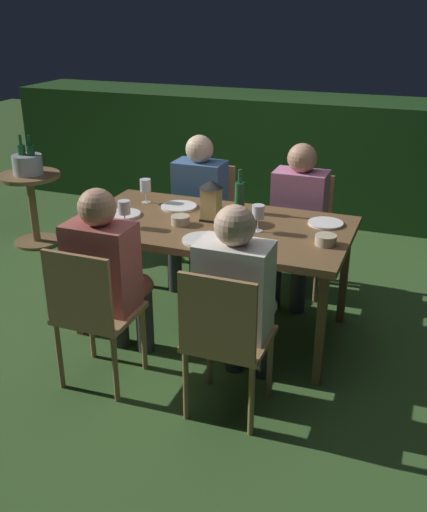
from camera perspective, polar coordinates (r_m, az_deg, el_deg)
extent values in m
plane|color=#385B28|center=(4.10, 0.00, -6.80)|extent=(16.00, 16.00, 0.00)
cube|color=brown|center=(3.79, 0.00, 2.84)|extent=(1.73, 0.93, 0.04)
cube|color=brown|center=(3.96, -12.94, -2.80)|extent=(0.05, 0.05, 0.71)
cube|color=brown|center=(3.41, 10.25, -7.05)|extent=(0.05, 0.05, 0.71)
cube|color=brown|center=(4.58, -7.57, 1.25)|extent=(0.05, 0.05, 0.71)
cube|color=brown|center=(4.11, 12.45, -1.75)|extent=(0.05, 0.05, 0.71)
cube|color=#937047|center=(4.71, -1.02, 3.16)|extent=(0.42, 0.40, 0.03)
cube|color=#937047|center=(4.81, -0.20, 6.40)|extent=(0.40, 0.03, 0.42)
cylinder|color=#937047|center=(4.59, 0.30, -0.44)|extent=(0.03, 0.03, 0.42)
cylinder|color=#937047|center=(4.72, -3.79, 0.19)|extent=(0.03, 0.03, 0.42)
cylinder|color=#937047|center=(4.89, 1.71, 1.06)|extent=(0.03, 0.03, 0.42)
cylinder|color=#937047|center=(5.01, -2.19, 1.62)|extent=(0.03, 0.03, 0.42)
cube|color=#426699|center=(4.58, -1.32, 6.03)|extent=(0.38, 0.24, 0.50)
sphere|color=beige|center=(4.49, -1.36, 10.24)|extent=(0.21, 0.21, 0.21)
cylinder|color=#426699|center=(4.50, -0.90, 2.53)|extent=(0.13, 0.36, 0.13)
cylinder|color=#426699|center=(4.57, -3.00, 2.82)|extent=(0.13, 0.36, 0.13)
cylinder|color=#333338|center=(4.45, -1.65, -1.02)|extent=(0.11, 0.11, 0.45)
cylinder|color=#333338|center=(4.52, -3.76, -0.68)|extent=(0.11, 0.11, 0.45)
cube|color=#937047|center=(4.50, 8.25, 1.90)|extent=(0.42, 0.40, 0.03)
cube|color=#937047|center=(4.60, 8.95, 5.31)|extent=(0.40, 0.03, 0.42)
cylinder|color=#937047|center=(4.40, 9.85, -1.89)|extent=(0.03, 0.03, 0.42)
cylinder|color=#937047|center=(4.47, 5.34, -1.21)|extent=(0.03, 0.03, 0.42)
cylinder|color=#937047|center=(4.71, 10.70, -0.24)|extent=(0.03, 0.03, 0.42)
cylinder|color=#937047|center=(4.78, 6.47, 0.37)|extent=(0.03, 0.03, 0.42)
cube|color=#C675A3|center=(4.36, 8.27, 4.88)|extent=(0.38, 0.24, 0.50)
sphere|color=tan|center=(4.26, 8.53, 9.28)|extent=(0.21, 0.21, 0.21)
cylinder|color=#C675A3|center=(4.29, 8.82, 1.18)|extent=(0.13, 0.36, 0.13)
cylinder|color=#C675A3|center=(4.33, 6.50, 1.51)|extent=(0.13, 0.36, 0.13)
cylinder|color=#333338|center=(4.24, 8.15, -2.56)|extent=(0.11, 0.11, 0.45)
cylinder|color=#333338|center=(4.28, 5.81, -2.19)|extent=(0.11, 0.11, 0.45)
cube|color=#937047|center=(3.13, 1.54, -7.94)|extent=(0.42, 0.40, 0.03)
cube|color=#937047|center=(2.87, 0.33, -5.91)|extent=(0.40, 0.02, 0.42)
cylinder|color=#937047|center=(3.44, -0.40, -9.21)|extent=(0.03, 0.03, 0.42)
cylinder|color=#937047|center=(3.35, 5.44, -10.36)|extent=(0.03, 0.03, 0.42)
cylinder|color=#937047|center=(3.18, -2.68, -12.28)|extent=(0.03, 0.03, 0.42)
cylinder|color=#937047|center=(3.08, 3.66, -13.67)|extent=(0.03, 0.03, 0.42)
cube|color=white|center=(3.05, 1.97, -3.13)|extent=(0.38, 0.24, 0.50)
sphere|color=#D1A889|center=(2.92, 2.06, 2.94)|extent=(0.21, 0.21, 0.21)
cylinder|color=white|center=(3.31, 1.23, -5.55)|extent=(0.13, 0.36, 0.13)
cylinder|color=white|center=(3.26, 4.23, -6.09)|extent=(0.13, 0.36, 0.13)
cylinder|color=#333338|center=(3.56, 2.08, -7.75)|extent=(0.11, 0.11, 0.45)
cylinder|color=#333338|center=(3.51, 4.89, -8.26)|extent=(0.11, 0.11, 0.45)
cube|color=#937047|center=(3.43, -10.88, -5.38)|extent=(0.42, 0.40, 0.03)
cube|color=#937047|center=(3.19, -12.91, -3.32)|extent=(0.40, 0.02, 0.42)
cylinder|color=#937047|center=(3.75, -11.65, -6.74)|extent=(0.03, 0.03, 0.42)
cylinder|color=#937047|center=(3.59, -6.72, -7.86)|extent=(0.03, 0.03, 0.42)
cylinder|color=#937047|center=(3.52, -14.59, -9.27)|extent=(0.03, 0.03, 0.42)
cylinder|color=#937047|center=(3.34, -9.42, -10.64)|extent=(0.03, 0.03, 0.42)
cube|color=#9E4C47|center=(3.36, -10.70, -0.97)|extent=(0.38, 0.24, 0.50)
sphere|color=tan|center=(3.24, -11.14, 4.60)|extent=(0.21, 0.21, 0.21)
cylinder|color=#9E4C47|center=(3.61, -10.51, -3.33)|extent=(0.13, 0.36, 0.13)
cylinder|color=#9E4C47|center=(3.53, -7.99, -3.82)|extent=(0.13, 0.36, 0.13)
cylinder|color=#333338|center=(3.84, -9.04, -5.51)|extent=(0.11, 0.11, 0.45)
cylinder|color=#333338|center=(3.77, -6.64, -6.02)|extent=(0.11, 0.11, 0.45)
cube|color=black|center=(3.84, -0.23, 3.61)|extent=(0.12, 0.12, 0.01)
cube|color=#F9D17A|center=(3.81, -0.23, 5.13)|extent=(0.11, 0.11, 0.20)
cone|color=black|center=(3.77, -0.23, 6.93)|extent=(0.15, 0.15, 0.05)
cylinder|color=#195128|center=(3.97, 2.53, 5.66)|extent=(0.07, 0.07, 0.20)
cylinder|color=#195128|center=(3.93, 2.57, 7.67)|extent=(0.03, 0.03, 0.09)
cylinder|color=silver|center=(3.66, 4.26, 2.42)|extent=(0.06, 0.06, 0.00)
cylinder|color=silver|center=(3.65, 4.28, 3.03)|extent=(0.01, 0.01, 0.08)
cylinder|color=silver|center=(3.62, 4.32, 4.26)|extent=(0.08, 0.08, 0.08)
cylinder|color=maroon|center=(3.63, 4.30, 3.90)|extent=(0.07, 0.07, 0.03)
cylinder|color=silver|center=(4.21, -6.49, 5.16)|extent=(0.06, 0.06, 0.00)
cylinder|color=silver|center=(4.20, -6.51, 5.71)|extent=(0.01, 0.01, 0.08)
cylinder|color=silver|center=(4.18, -6.56, 6.79)|extent=(0.08, 0.08, 0.08)
cylinder|color=maroon|center=(4.18, -6.55, 6.47)|extent=(0.07, 0.07, 0.03)
cylinder|color=silver|center=(3.77, -8.48, 2.86)|extent=(0.06, 0.06, 0.00)
cylinder|color=silver|center=(3.76, -8.51, 3.46)|extent=(0.01, 0.01, 0.08)
cylinder|color=silver|center=(3.73, -8.59, 4.65)|extent=(0.08, 0.08, 0.08)
cylinder|color=maroon|center=(3.74, -8.57, 4.31)|extent=(0.07, 0.07, 0.03)
cylinder|color=white|center=(3.83, 10.73, 3.11)|extent=(0.22, 0.22, 0.01)
cylinder|color=silver|center=(3.50, -0.94, 1.56)|extent=(0.26, 0.26, 0.01)
cylinder|color=white|center=(3.97, -8.64, 4.00)|extent=(0.23, 0.23, 0.01)
cylinder|color=white|center=(4.09, -3.35, 4.78)|extent=(0.25, 0.25, 0.01)
cylinder|color=#BCAD8E|center=(3.76, -3.19, 3.46)|extent=(0.12, 0.12, 0.06)
cylinder|color=#424C1E|center=(3.76, -3.19, 3.63)|extent=(0.10, 0.10, 0.02)
cylinder|color=#BCAD8E|center=(3.50, 10.74, 1.53)|extent=(0.13, 0.13, 0.06)
cylinder|color=tan|center=(3.50, 10.75, 1.71)|extent=(0.11, 0.11, 0.02)
cylinder|color=#9E5138|center=(3.79, 3.23, 3.50)|extent=(0.13, 0.13, 0.04)
cylinder|color=#477533|center=(3.78, 3.23, 3.62)|extent=(0.11, 0.11, 0.01)
cylinder|color=brown|center=(5.54, -17.32, 7.36)|extent=(0.54, 0.54, 0.03)
cylinder|color=brown|center=(5.63, -16.93, 4.17)|extent=(0.07, 0.07, 0.62)
cylinder|color=brown|center=(5.73, -16.58, 1.36)|extent=(0.41, 0.41, 0.02)
cylinder|color=#B2B7BF|center=(5.51, -17.45, 8.39)|extent=(0.26, 0.26, 0.17)
cylinder|color=white|center=(5.50, -17.50, 8.81)|extent=(0.23, 0.23, 0.04)
cylinder|color=#1E5B2D|center=(5.52, -17.93, 9.30)|extent=(0.07, 0.07, 0.16)
cylinder|color=#1E5B2D|center=(5.49, -18.09, 10.56)|extent=(0.03, 0.03, 0.09)
cylinder|color=#144723|center=(5.47, -17.12, 9.28)|extent=(0.07, 0.07, 0.16)
cylinder|color=#144723|center=(5.44, -17.27, 10.55)|extent=(0.03, 0.03, 0.09)
cube|color=#1E4219|center=(6.29, 8.82, 9.52)|extent=(6.35, 0.83, 1.18)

